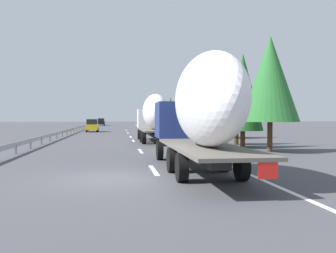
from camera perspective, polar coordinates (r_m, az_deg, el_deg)
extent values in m
plane|color=#424247|center=(54.49, -7.86, -1.00)|extent=(260.00, 260.00, 0.00)
cube|color=white|center=(16.67, -2.15, -6.51)|extent=(3.20, 0.20, 0.01)
cube|color=white|center=(25.81, -4.11, -3.68)|extent=(3.20, 0.20, 0.01)
cube|color=white|center=(37.09, -5.18, -2.12)|extent=(3.20, 0.20, 0.01)
cube|color=white|center=(44.22, -5.58, -1.55)|extent=(3.20, 0.20, 0.01)
cube|color=white|center=(55.67, -6.00, -0.93)|extent=(3.20, 0.20, 0.01)
cube|color=white|center=(65.73, -6.25, -0.57)|extent=(3.20, 0.20, 0.01)
cube|color=white|center=(59.71, -2.55, -0.77)|extent=(110.00, 0.20, 0.01)
cube|color=silver|center=(39.40, -2.72, 1.21)|extent=(2.40, 2.50, 1.90)
cube|color=black|center=(40.50, -2.85, 1.93)|extent=(0.08, 2.12, 0.80)
cube|color=#262628|center=(36.69, -2.34, -1.12)|extent=(10.15, 0.70, 0.24)
cube|color=#59544C|center=(33.93, -1.92, -0.53)|extent=(8.63, 2.50, 0.12)
ellipsoid|color=white|center=(33.84, -1.90, 2.21)|extent=(6.02, 2.20, 3.13)
cube|color=red|center=(29.76, 0.22, -1.27)|extent=(0.04, 0.56, 0.56)
cylinder|color=black|center=(39.36, -4.31, -1.16)|extent=(1.04, 0.30, 1.04)
cylinder|color=black|center=(39.55, -1.12, -1.15)|extent=(1.04, 0.30, 1.04)
cylinder|color=black|center=(35.06, -3.90, -1.48)|extent=(1.04, 0.35, 1.04)
cylinder|color=black|center=(35.27, -0.33, -1.46)|extent=(1.04, 0.35, 1.04)
cylinder|color=black|center=(32.67, -3.63, -1.70)|extent=(1.04, 0.35, 1.04)
cylinder|color=black|center=(32.89, 0.20, -1.67)|extent=(1.04, 0.35, 1.04)
cube|color=navy|center=(20.63, 1.79, 1.00)|extent=(2.40, 2.50, 1.90)
cube|color=black|center=(21.72, 1.31, 2.34)|extent=(0.08, 2.12, 0.80)
cube|color=#262628|center=(17.83, 3.32, -3.84)|extent=(10.76, 0.70, 0.24)
cube|color=#59544C|center=(14.94, 5.46, -3.05)|extent=(9.29, 2.50, 0.12)
ellipsoid|color=white|center=(14.43, 5.92, 3.97)|extent=(7.35, 2.20, 3.49)
cube|color=red|center=(10.79, 14.65, -6.12)|extent=(0.04, 0.56, 0.56)
cylinder|color=black|center=(20.56, -1.25, -3.55)|extent=(1.04, 0.30, 1.04)
cylinder|color=black|center=(20.92, 4.76, -3.47)|extent=(1.04, 0.30, 1.04)
cylinder|color=black|center=(15.97, 0.61, -4.99)|extent=(1.04, 0.35, 1.04)
cylinder|color=black|center=(16.43, 8.25, -4.83)|extent=(1.04, 0.35, 1.04)
cylinder|color=black|center=(13.62, 2.07, -6.11)|extent=(1.04, 0.35, 1.04)
cylinder|color=black|center=(14.15, 10.93, -5.85)|extent=(1.04, 0.35, 1.04)
cube|color=gold|center=(59.97, -11.20, -0.08)|extent=(4.31, 1.79, 0.84)
cube|color=black|center=(59.63, -11.22, 0.70)|extent=(2.37, 1.57, 0.80)
cylinder|color=black|center=(61.37, -11.86, -0.44)|extent=(0.64, 0.22, 0.64)
cylinder|color=black|center=(61.27, -10.38, -0.44)|extent=(0.64, 0.22, 0.64)
cylinder|color=black|center=(58.71, -12.05, -0.53)|extent=(0.64, 0.22, 0.64)
cylinder|color=black|center=(58.61, -10.50, -0.52)|extent=(0.64, 0.22, 0.64)
cube|color=black|center=(101.76, -9.91, 0.54)|extent=(4.43, 1.79, 0.84)
cube|color=black|center=(101.42, -9.92, 0.99)|extent=(2.43, 1.58, 0.76)
cylinder|color=black|center=(103.17, -10.32, 0.32)|extent=(0.64, 0.22, 0.64)
cylinder|color=black|center=(103.11, -9.43, 0.32)|extent=(0.64, 0.22, 0.64)
cylinder|color=black|center=(100.43, -10.39, 0.29)|extent=(0.64, 0.22, 0.64)
cylinder|color=black|center=(100.37, -9.48, 0.29)|extent=(0.64, 0.22, 0.64)
cylinder|color=gray|center=(60.62, -1.50, 0.58)|extent=(0.10, 0.10, 2.79)
cube|color=#2D569E|center=(60.62, -1.50, 2.23)|extent=(0.06, 0.90, 0.70)
cylinder|color=#472D19|center=(42.34, 9.54, -0.76)|extent=(0.36, 0.36, 1.39)
cone|color=#1E5B23|center=(42.33, 9.56, 3.21)|extent=(3.81, 3.81, 4.47)
cylinder|color=#472D19|center=(32.29, 10.13, -1.18)|extent=(0.39, 0.39, 1.68)
cone|color=#1E5B23|center=(32.28, 10.15, 4.01)|extent=(2.65, 2.65, 4.17)
cylinder|color=#472D19|center=(26.06, 14.93, -1.50)|extent=(0.34, 0.34, 1.99)
cone|color=#286B2D|center=(26.15, 14.99, 6.89)|extent=(3.81, 3.81, 5.64)
cylinder|color=#472D19|center=(50.00, 4.21, -0.28)|extent=(0.33, 0.33, 1.61)
cone|color=#194C1E|center=(49.99, 4.22, 2.75)|extent=(2.66, 2.66, 3.68)
cylinder|color=#472D19|center=(93.16, 0.34, 0.50)|extent=(0.28, 0.28, 1.53)
cone|color=#286B2D|center=(93.17, 0.34, 2.72)|extent=(3.28, 3.28, 5.69)
cylinder|color=#472D19|center=(29.17, 11.06, -1.85)|extent=(0.36, 0.36, 1.29)
cone|color=#1E5B23|center=(29.18, 11.09, 5.06)|extent=(3.05, 3.05, 5.75)
cube|color=#9EA0A5|center=(57.80, -13.81, -0.29)|extent=(94.00, 0.06, 0.32)
cube|color=slate|center=(25.59, -21.72, -3.16)|extent=(0.10, 0.10, 0.60)
cube|color=slate|center=(29.56, -19.79, -2.54)|extent=(0.10, 0.10, 0.60)
cube|color=slate|center=(33.56, -18.32, -2.06)|extent=(0.10, 0.10, 0.60)
cube|color=slate|center=(37.57, -17.16, -1.68)|extent=(0.10, 0.10, 0.60)
cube|color=slate|center=(41.61, -16.23, -1.38)|extent=(0.10, 0.10, 0.60)
cube|color=slate|center=(45.65, -15.46, -1.13)|extent=(0.10, 0.10, 0.60)
cube|color=slate|center=(49.69, -14.82, -0.92)|extent=(0.10, 0.10, 0.60)
cube|color=slate|center=(53.75, -14.27, -0.74)|extent=(0.10, 0.10, 0.60)
cube|color=slate|center=(57.81, -13.81, -0.59)|extent=(0.10, 0.10, 0.60)
cube|color=slate|center=(61.87, -13.40, -0.45)|extent=(0.10, 0.10, 0.60)
cube|color=slate|center=(65.93, -13.04, -0.34)|extent=(0.10, 0.10, 0.60)
cube|color=slate|center=(70.00, -12.73, -0.23)|extent=(0.10, 0.10, 0.60)
cube|color=slate|center=(74.07, -12.45, -0.14)|extent=(0.10, 0.10, 0.60)
cube|color=slate|center=(78.14, -12.19, -0.06)|extent=(0.10, 0.10, 0.60)
cube|color=slate|center=(82.22, -11.97, 0.02)|extent=(0.10, 0.10, 0.60)
cube|color=slate|center=(86.29, -11.76, 0.08)|extent=(0.10, 0.10, 0.60)
cube|color=slate|center=(90.37, -11.58, 0.14)|extent=(0.10, 0.10, 0.60)
cube|color=slate|center=(94.45, -11.41, 0.20)|extent=(0.10, 0.10, 0.60)
cube|color=slate|center=(98.52, -11.25, 0.25)|extent=(0.10, 0.10, 0.60)
cube|color=slate|center=(102.60, -11.11, 0.30)|extent=(0.10, 0.10, 0.60)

